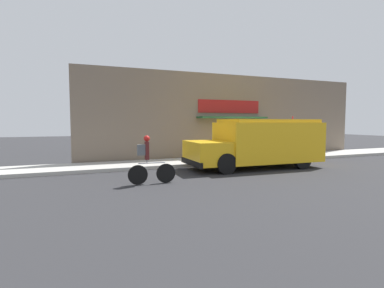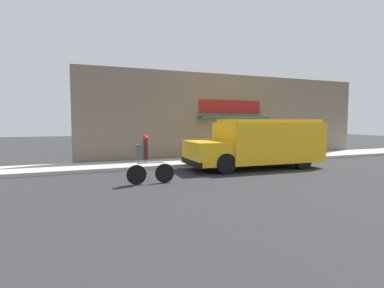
{
  "view_description": "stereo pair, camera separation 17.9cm",
  "coord_description": "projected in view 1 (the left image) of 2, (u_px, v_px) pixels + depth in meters",
  "views": [
    {
      "loc": [
        -8.97,
        -12.72,
        2.11
      ],
      "look_at": [
        -3.78,
        -0.2,
        1.1
      ],
      "focal_mm": 28.0,
      "sensor_mm": 36.0,
      "label": 1
    },
    {
      "loc": [
        -8.81,
        -12.79,
        2.11
      ],
      "look_at": [
        -3.78,
        -0.2,
        1.1
      ],
      "focal_mm": 28.0,
      "sensor_mm": 36.0,
      "label": 2
    }
  ],
  "objects": [
    {
      "name": "ground_plane",
      "position": [
        259.0,
        163.0,
        15.3
      ],
      "size": [
        70.0,
        70.0,
        0.0
      ],
      "primitive_type": "plane",
      "color": "#2B2B2D"
    },
    {
      "name": "cyclist",
      "position": [
        148.0,
        161.0,
        10.09
      ],
      "size": [
        1.63,
        0.21,
        1.65
      ],
      "rotation": [
        0.0,
        0.0,
        -0.05
      ],
      "color": "black",
      "rests_on": "ground_plane"
    },
    {
      "name": "sidewalk",
      "position": [
        246.0,
        159.0,
        16.39
      ],
      "size": [
        28.0,
        2.38,
        0.16
      ],
      "color": "#ADAAA3",
      "rests_on": "ground_plane"
    },
    {
      "name": "school_bus",
      "position": [
        260.0,
        143.0,
        13.72
      ],
      "size": [
        6.22,
        2.94,
        2.22
      ],
      "rotation": [
        0.0,
        0.0,
        -0.04
      ],
      "color": "yellow",
      "rests_on": "ground_plane"
    },
    {
      "name": "storefront",
      "position": [
        234.0,
        117.0,
        17.45
      ],
      "size": [
        17.73,
        1.02,
        4.81
      ],
      "color": "#756656",
      "rests_on": "ground_plane"
    },
    {
      "name": "stop_sign_post",
      "position": [
        292.0,
        129.0,
        16.63
      ],
      "size": [
        0.45,
        0.45,
        2.3
      ],
      "color": "slate",
      "rests_on": "sidewalk"
    }
  ]
}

